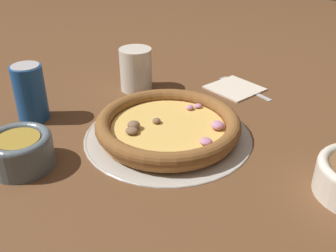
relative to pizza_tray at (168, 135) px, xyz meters
name	(u,v)px	position (x,y,z in m)	size (l,w,h in m)	color
ground_plane	(168,136)	(0.00, 0.00, 0.00)	(3.00, 3.00, 0.00)	brown
pizza_tray	(168,135)	(0.00, 0.00, 0.00)	(0.34, 0.34, 0.01)	#B7B2A8
pizza	(168,125)	(0.00, 0.00, 0.02)	(0.29, 0.29, 0.04)	#BC7F42
bowl_near	(20,150)	(-0.25, 0.14, 0.03)	(0.12, 0.12, 0.06)	slate
drinking_cup	(136,69)	(0.13, 0.21, 0.05)	(0.08, 0.08, 0.11)	silver
napkin	(235,88)	(0.29, 0.02, 0.00)	(0.14, 0.14, 0.01)	beige
fork	(242,87)	(0.31, 0.01, 0.00)	(0.07, 0.17, 0.00)	#B7B7BC
beverage_can	(30,93)	(-0.13, 0.28, 0.06)	(0.07, 0.07, 0.12)	#194C99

